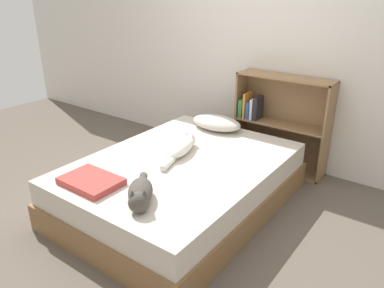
{
  "coord_description": "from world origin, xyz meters",
  "views": [
    {
      "loc": [
        1.76,
        -2.25,
        1.79
      ],
      "look_at": [
        0.0,
        0.15,
        0.53
      ],
      "focal_mm": 35.0,
      "sensor_mm": 36.0,
      "label": 1
    }
  ],
  "objects_px": {
    "bed": "(182,183)",
    "pillow": "(216,123)",
    "cat_light": "(182,147)",
    "bookshelf": "(279,121)",
    "cat_dark": "(140,194)"
  },
  "relations": [
    {
      "from": "bed",
      "to": "pillow",
      "type": "height_order",
      "value": "pillow"
    },
    {
      "from": "bed",
      "to": "cat_light",
      "type": "relative_size",
      "value": 3.26
    },
    {
      "from": "bed",
      "to": "bookshelf",
      "type": "xyz_separation_m",
      "value": [
        0.32,
        1.24,
        0.29
      ]
    },
    {
      "from": "cat_light",
      "to": "pillow",
      "type": "bearing_deg",
      "value": -7.33
    },
    {
      "from": "bed",
      "to": "pillow",
      "type": "distance_m",
      "value": 0.88
    },
    {
      "from": "pillow",
      "to": "bookshelf",
      "type": "distance_m",
      "value": 0.65
    },
    {
      "from": "bed",
      "to": "pillow",
      "type": "bearing_deg",
      "value": 102.14
    },
    {
      "from": "bed",
      "to": "bookshelf",
      "type": "distance_m",
      "value": 1.31
    },
    {
      "from": "pillow",
      "to": "bookshelf",
      "type": "height_order",
      "value": "bookshelf"
    },
    {
      "from": "pillow",
      "to": "cat_light",
      "type": "relative_size",
      "value": 0.87
    },
    {
      "from": "cat_light",
      "to": "bookshelf",
      "type": "bearing_deg",
      "value": -34.75
    },
    {
      "from": "bookshelf",
      "to": "bed",
      "type": "bearing_deg",
      "value": -104.58
    },
    {
      "from": "cat_dark",
      "to": "pillow",
      "type": "bearing_deg",
      "value": 153.92
    },
    {
      "from": "pillow",
      "to": "cat_dark",
      "type": "bearing_deg",
      "value": -76.68
    },
    {
      "from": "cat_light",
      "to": "cat_dark",
      "type": "bearing_deg",
      "value": -176.0
    }
  ]
}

